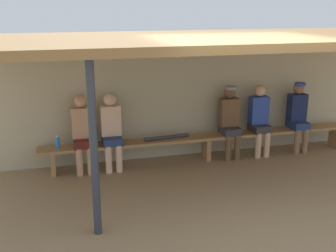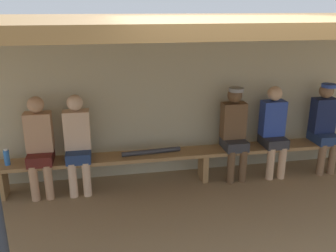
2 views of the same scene
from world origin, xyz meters
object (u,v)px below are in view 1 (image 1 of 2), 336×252
(player_leftmost, at_px, (230,119))
(water_bottle_clear, at_px, (58,142))
(player_with_sunglasses, at_px, (82,131))
(player_middle, at_px, (111,129))
(support_post, at_px, (94,151))
(baseball_bat, at_px, (167,137))
(player_in_white, at_px, (298,114))
(bench, at_px, (207,139))
(player_in_red, at_px, (260,117))

(player_leftmost, distance_m, water_bottle_clear, 3.10)
(player_with_sunglasses, distance_m, water_bottle_clear, 0.45)
(player_middle, bearing_deg, player_with_sunglasses, 180.00)
(support_post, xyz_separation_m, baseball_bat, (1.46, 2.10, -0.61))
(player_in_white, bearing_deg, baseball_bat, -179.92)
(support_post, height_order, baseball_bat, support_post)
(bench, bearing_deg, player_in_white, 0.11)
(player_middle, xyz_separation_m, player_leftmost, (2.19, 0.00, 0.02))
(player_leftmost, relative_size, player_in_red, 1.01)
(player_in_red, xyz_separation_m, baseball_bat, (-1.81, -0.00, -0.24))
(support_post, distance_m, player_middle, 2.19)
(bench, xyz_separation_m, player_with_sunglasses, (-2.23, 0.00, 0.34))
(player_in_red, bearing_deg, player_with_sunglasses, 180.00)
(player_with_sunglasses, bearing_deg, water_bottle_clear, -177.38)
(support_post, height_order, player_middle, support_post)
(bench, relative_size, player_middle, 4.49)
(player_in_white, distance_m, player_with_sunglasses, 4.10)
(baseball_bat, bearing_deg, player_middle, 175.08)
(player_leftmost, height_order, water_bottle_clear, player_leftmost)
(player_middle, xyz_separation_m, player_in_red, (2.79, 0.00, 0.00))
(player_leftmost, bearing_deg, bench, -179.54)
(player_in_red, bearing_deg, player_middle, 180.00)
(bench, distance_m, player_leftmost, 0.57)
(player_leftmost, bearing_deg, player_in_red, -0.05)
(player_middle, bearing_deg, bench, -0.10)
(player_with_sunglasses, bearing_deg, support_post, -89.82)
(player_with_sunglasses, bearing_deg, player_middle, 0.00)
(bench, distance_m, player_in_red, 1.10)
(player_in_red, bearing_deg, bench, -179.83)
(bench, xyz_separation_m, player_middle, (-1.74, 0.00, 0.34))
(player_in_white, distance_m, water_bottle_clear, 4.52)
(bench, bearing_deg, player_middle, 179.90)
(support_post, height_order, player_in_red, support_post)
(player_leftmost, xyz_separation_m, player_with_sunglasses, (-2.68, -0.00, -0.02))
(player_in_red, bearing_deg, player_in_white, 0.03)
(bench, relative_size, player_in_white, 4.46)
(player_in_white, xyz_separation_m, player_in_red, (-0.82, -0.00, -0.02))
(player_in_white, bearing_deg, bench, -179.89)
(player_in_white, bearing_deg, player_middle, -179.99)
(player_middle, distance_m, player_in_white, 3.61)
(player_with_sunglasses, xyz_separation_m, water_bottle_clear, (-0.42, -0.02, -0.16))
(support_post, distance_m, water_bottle_clear, 2.19)
(player_with_sunglasses, xyz_separation_m, baseball_bat, (1.47, -0.00, -0.24))
(player_in_white, bearing_deg, water_bottle_clear, -179.75)
(player_leftmost, height_order, player_with_sunglasses, player_leftmost)
(bench, distance_m, player_with_sunglasses, 2.26)
(baseball_bat, bearing_deg, water_bottle_clear, 175.75)
(player_in_white, relative_size, player_with_sunglasses, 1.01)
(support_post, relative_size, player_middle, 1.65)
(player_leftmost, xyz_separation_m, player_in_red, (0.60, -0.00, -0.02))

